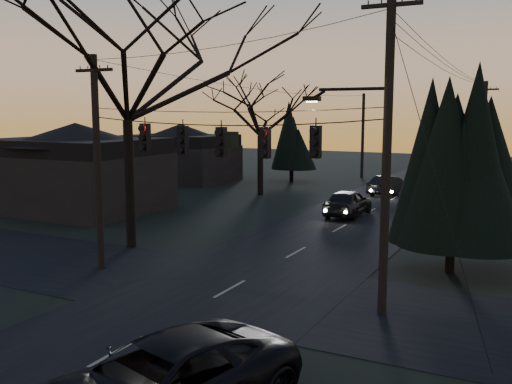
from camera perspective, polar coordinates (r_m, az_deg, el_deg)
The scene contains 15 objects.
main_road at distance 29.52m, azimuth 7.09°, elevation -4.33°, with size 8.00×120.00×0.02m, color black.
cross_road at distance 20.72m, azimuth -2.63°, elevation -9.68°, with size 60.00×7.00×0.02m, color black.
utility_pole_right at distance 18.75m, azimuth 12.45°, elevation -11.84°, with size 5.00×0.30×10.00m, color black, non-canonical shape.
utility_pole_left at distance 24.16m, azimuth -15.18°, elevation -7.39°, with size 1.80×0.30×8.50m, color black, non-canonical shape.
utility_pole_far_r at distance 45.75m, azimuth 21.48°, elevation -0.43°, with size 1.80×0.30×8.50m, color black, non-canonical shape.
utility_pole_far_l at distance 55.78m, azimuth 10.52°, elevation 1.44°, with size 0.30×0.30×8.00m, color black, non-canonical shape.
span_signal_assembly at distance 19.88m, azimuth -3.33°, elevation 5.15°, with size 11.50×0.44×1.50m.
bare_tree_left at distance 26.84m, azimuth -12.88°, elevation 12.03°, with size 11.07×11.07×11.82m.
evergreen_right at distance 23.28m, azimuth 19.26°, elevation 3.02°, with size 4.45×4.45×7.72m.
bare_tree_dist at distance 43.02m, azimuth 0.44°, elevation 7.99°, with size 6.95×6.95×8.96m.
evergreen_dist at distance 51.32m, azimuth 3.60°, elevation 5.23°, with size 3.33×3.33×6.39m.
house_left_near at distance 38.31m, azimuth -17.47°, elevation 2.43°, with size 10.00×8.00×5.60m.
house_left_far at distance 52.56m, azimuth -7.50°, elevation 3.95°, with size 9.00×7.00×5.20m.
sedan_oncoming_a at distance 35.07m, azimuth 9.18°, elevation -1.07°, with size 1.91×4.74×1.62m, color black.
sedan_oncoming_b at distance 44.52m, azimuth 13.15°, elevation 0.64°, with size 1.53×4.39×1.45m, color black.
Camera 1 is at (9.84, -7.10, 6.33)m, focal length 40.00 mm.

